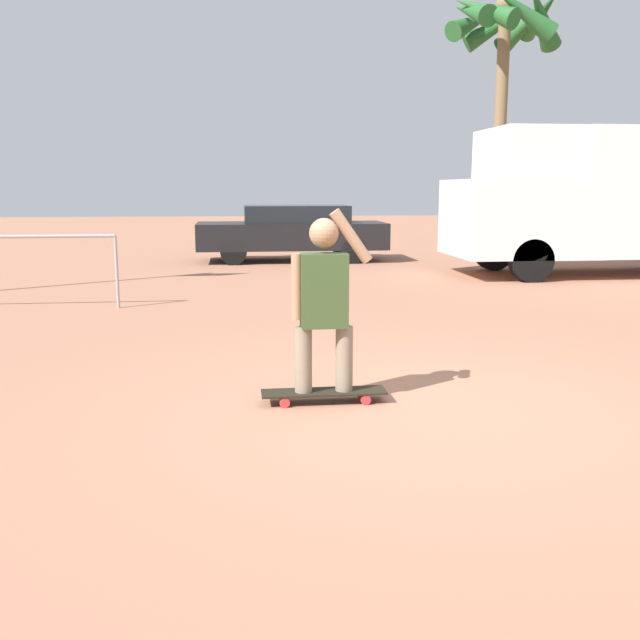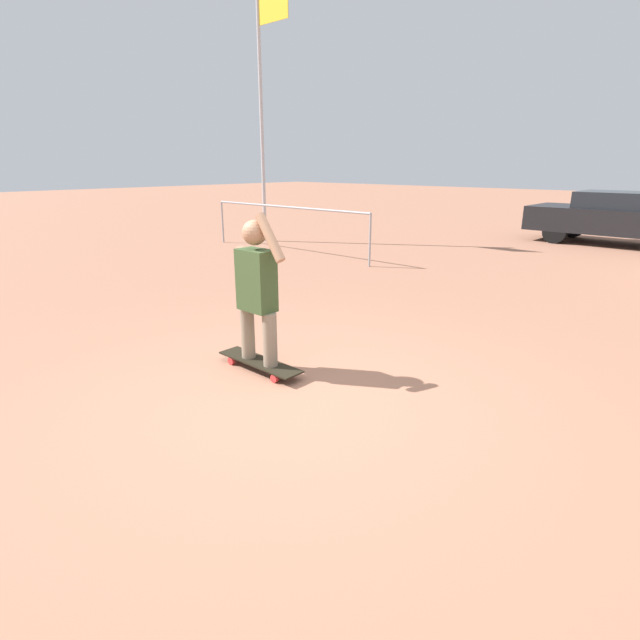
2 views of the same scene
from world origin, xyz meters
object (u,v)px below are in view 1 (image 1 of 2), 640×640
object	(u,v)px
person_skateboarder	(324,296)
palm_tree_near_van	(506,31)
camper_van	(613,196)
skateboard	(324,393)
parked_car_black	(292,231)

from	to	relation	value
person_skateboarder	palm_tree_near_van	size ratio (longest dim) A/B	0.21
camper_van	palm_tree_near_van	distance (m)	7.39
skateboard	person_skateboarder	world-z (taller)	person_skateboarder
person_skateboarder	camper_van	world-z (taller)	camper_van
camper_van	palm_tree_near_van	xyz separation A→B (m)	(-0.11, 5.97, 4.35)
camper_van	person_skateboarder	bearing A→B (deg)	-130.20
person_skateboarder	skateboard	bearing A→B (deg)	0.00
skateboard	parked_car_black	size ratio (longest dim) A/B	0.23
person_skateboarder	camper_van	xyz separation A→B (m)	(6.84, 8.09, 0.69)
skateboard	person_skateboarder	bearing A→B (deg)	180.00
skateboard	palm_tree_near_van	distance (m)	16.64
skateboard	palm_tree_near_van	world-z (taller)	palm_tree_near_van
camper_van	parked_car_black	world-z (taller)	camper_van
skateboard	parked_car_black	distance (m)	11.57
camper_van	parked_car_black	xyz separation A→B (m)	(-6.16, 3.44, -0.86)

